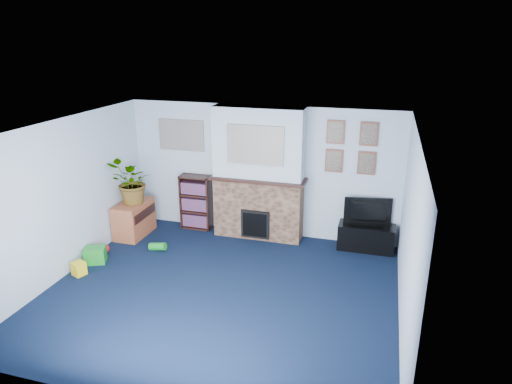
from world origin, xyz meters
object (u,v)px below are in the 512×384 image
(sideboard, at_px, (134,217))
(television, at_px, (368,212))
(tv_stand, at_px, (366,237))
(bookshelf, at_px, (196,203))

(sideboard, bearing_deg, television, 7.93)
(television, xyz_separation_m, sideboard, (-4.19, -0.58, -0.34))
(tv_stand, bearing_deg, sideboard, -172.34)
(television, bearing_deg, tv_stand, 80.33)
(tv_stand, distance_m, bookshelf, 3.22)
(tv_stand, relative_size, sideboard, 1.16)
(bookshelf, relative_size, sideboard, 1.28)
(television, relative_size, bookshelf, 0.77)
(television, bearing_deg, sideboard, -1.74)
(television, xyz_separation_m, bookshelf, (-3.20, 0.06, -0.19))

